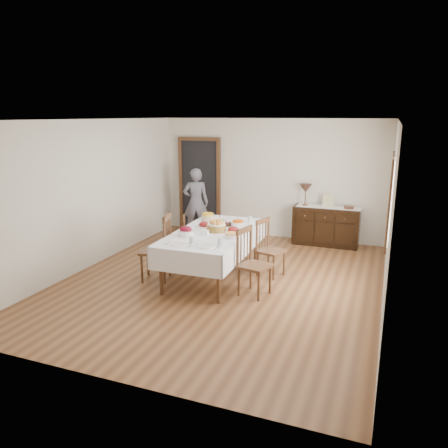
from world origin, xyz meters
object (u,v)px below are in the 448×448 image
(sideboard, at_px, (326,226))
(table_lamp, at_px, (306,189))
(chair_left_far, at_px, (178,240))
(chair_left_near, at_px, (159,247))
(chair_right_far, at_px, (269,247))
(dining_table, at_px, (213,237))
(chair_right_near, at_px, (252,261))
(person, at_px, (196,200))

(sideboard, relative_size, table_lamp, 2.94)
(chair_left_far, bearing_deg, chair_left_near, -20.78)
(chair_left_near, height_order, chair_right_far, chair_left_near)
(chair_left_far, xyz_separation_m, chair_right_far, (1.70, 0.03, 0.04))
(dining_table, height_order, sideboard, sideboard)
(chair_right_near, relative_size, sideboard, 0.76)
(chair_right_near, relative_size, chair_right_far, 1.07)
(chair_left_near, bearing_deg, sideboard, 127.76)
(person, xyz_separation_m, table_lamp, (2.36, 0.35, 0.34))
(chair_right_far, height_order, table_lamp, table_lamp)
(sideboard, distance_m, table_lamp, 0.89)
(dining_table, relative_size, chair_left_far, 2.61)
(chair_right_far, distance_m, table_lamp, 2.25)
(chair_left_far, height_order, sideboard, chair_left_far)
(dining_table, relative_size, chair_right_far, 2.42)
(chair_left_near, distance_m, chair_right_near, 1.61)
(chair_left_near, height_order, person, person)
(dining_table, bearing_deg, chair_right_near, -30.87)
(chair_left_far, distance_m, chair_right_far, 1.70)
(chair_right_near, height_order, person, person)
(chair_right_near, bearing_deg, chair_right_far, 12.55)
(chair_left_far, relative_size, chair_right_far, 0.93)
(person, relative_size, table_lamp, 3.58)
(chair_left_near, bearing_deg, table_lamp, 133.64)
(dining_table, distance_m, chair_right_far, 0.97)
(dining_table, height_order, person, person)
(chair_left_near, distance_m, chair_right_far, 1.85)
(table_lamp, bearing_deg, person, -171.64)
(chair_left_far, bearing_deg, chair_right_far, 65.26)
(dining_table, relative_size, table_lamp, 5.08)
(chair_left_near, bearing_deg, chair_right_far, 102.88)
(dining_table, distance_m, chair_left_near, 0.91)
(dining_table, distance_m, sideboard, 2.99)
(chair_right_far, distance_m, sideboard, 2.25)
(dining_table, distance_m, table_lamp, 2.81)
(dining_table, relative_size, sideboard, 1.73)
(dining_table, distance_m, person, 2.59)
(chair_left_far, bearing_deg, table_lamp, 113.09)
(chair_right_far, relative_size, table_lamp, 2.10)
(chair_left_near, relative_size, chair_right_far, 1.15)
(dining_table, distance_m, chair_right_near, 0.97)
(sideboard, xyz_separation_m, person, (-2.82, -0.35, 0.42))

